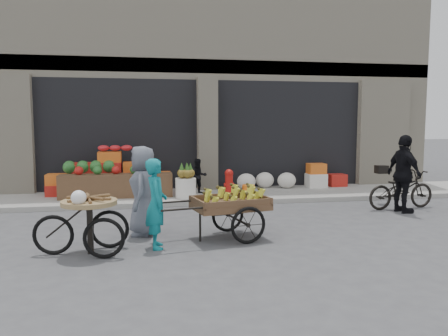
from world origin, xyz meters
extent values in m
plane|color=#424244|center=(0.00, 0.00, 0.00)|extent=(80.00, 80.00, 0.00)
cube|color=gray|center=(0.00, 4.10, 0.06)|extent=(18.00, 2.20, 0.12)
cube|color=beige|center=(0.00, 8.20, 3.50)|extent=(14.00, 6.00, 7.00)
cube|color=gray|center=(0.00, 5.35, 3.60)|extent=(14.00, 0.30, 0.40)
cube|color=black|center=(-2.48, 6.00, 1.67)|extent=(4.40, 1.60, 3.10)
cube|color=black|center=(2.48, 6.00, 1.67)|extent=(4.40, 1.60, 3.10)
cube|color=beige|center=(0.00, 5.15, 1.67)|extent=(0.55, 0.80, 3.22)
cube|color=brown|center=(-2.48, 3.95, 0.42)|extent=(2.80, 0.45, 0.60)
sphere|color=#1E5923|center=(-3.17, 4.45, 0.86)|extent=(0.34, 0.34, 0.34)
cylinder|color=silver|center=(-0.75, 3.60, 0.37)|extent=(0.52, 0.52, 0.50)
cylinder|color=#A5140F|center=(0.35, 3.55, 0.40)|extent=(0.20, 0.20, 0.56)
sphere|color=#A5140F|center=(0.35, 3.55, 0.72)|extent=(0.22, 0.22, 0.22)
cylinder|color=orange|center=(0.85, 3.50, 0.27)|extent=(0.32, 0.32, 0.30)
ellipsoid|color=silver|center=(1.68, 4.70, 0.34)|extent=(1.70, 0.60, 0.44)
imported|color=black|center=(-0.35, 4.20, 0.58)|extent=(0.51, 0.43, 0.93)
cube|color=brown|center=(-0.31, 0.03, 0.58)|extent=(1.39, 1.05, 0.11)
torus|color=black|center=(-0.08, -0.38, 0.32)|extent=(0.63, 0.18, 0.63)
torus|color=black|center=(-0.26, 0.50, 0.32)|extent=(0.63, 0.18, 0.63)
cylinder|color=black|center=(-0.85, -0.08, 0.26)|extent=(0.04, 0.04, 0.52)
imported|color=#107982|center=(-1.59, -0.33, 0.72)|extent=(0.38, 0.55, 1.45)
cylinder|color=#9E7F51|center=(-2.60, -0.47, 0.80)|extent=(0.90, 0.90, 0.07)
cube|color=black|center=(-2.60, -0.47, 0.40)|extent=(0.09, 0.09, 0.80)
torus|color=black|center=(-2.37, -0.76, 0.31)|extent=(0.62, 0.10, 0.62)
torus|color=black|center=(-2.33, -0.20, 0.31)|extent=(0.62, 0.10, 0.62)
torus|color=black|center=(-3.15, -0.43, 0.31)|extent=(0.62, 0.10, 0.62)
imported|color=slate|center=(-1.80, 0.55, 0.80)|extent=(0.60, 0.84, 1.60)
imported|color=black|center=(4.12, 1.89, 0.45)|extent=(1.77, 0.78, 0.90)
imported|color=black|center=(3.92, 1.49, 0.87)|extent=(0.53, 1.06, 1.74)
camera|label=1|loc=(-1.75, -7.29, 2.02)|focal=35.00mm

